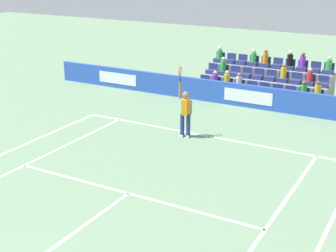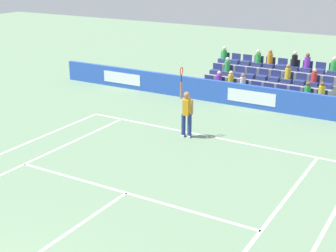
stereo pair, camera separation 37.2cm
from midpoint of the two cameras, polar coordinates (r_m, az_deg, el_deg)
line_baseline at (r=18.78m, az=5.39°, el=-1.21°), size 10.97×0.10×0.01m
line_service at (r=14.40m, az=-4.14°, el=-7.78°), size 8.23×0.10×0.01m
line_centre_service at (r=12.27m, az=-12.87°, el=-13.46°), size 0.10×6.40×0.01m
line_singles_sideline_left at (r=16.61m, az=-16.87°, el=-4.80°), size 0.10×11.89×0.01m
line_singles_sideline_right at (r=12.42m, az=10.87°, el=-12.87°), size 0.10×11.89×0.01m
line_centre_mark at (r=18.70m, az=5.25°, el=-1.30°), size 0.10×0.20×0.01m
sponsor_barrier at (r=22.48m, az=10.23°, el=3.38°), size 21.43×0.22×1.04m
tennis_player at (r=18.37m, az=2.74°, el=1.64°), size 0.53×0.39×2.85m
stadium_stand at (r=24.58m, az=12.18°, el=4.72°), size 6.20×2.85×2.20m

